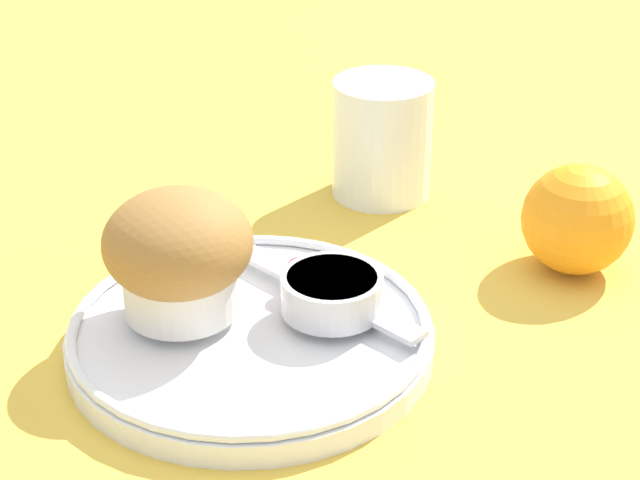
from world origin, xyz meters
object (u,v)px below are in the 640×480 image
muffin (179,254)px  orange_fruit (577,219)px  juice_glass (382,139)px  butter_knife (298,278)px

muffin → orange_fruit: (0.15, 0.21, -0.02)m
muffin → orange_fruit: size_ratio=1.18×
muffin → juice_glass: muffin is taller
butter_knife → orange_fruit: (0.11, 0.14, 0.01)m
muffin → butter_knife: size_ratio=0.47×
butter_knife → juice_glass: size_ratio=2.09×
juice_glass → orange_fruit: bearing=-7.5°
muffin → juice_glass: bearing=93.4°
orange_fruit → juice_glass: bearing=172.5°
muffin → butter_knife: bearing=62.1°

